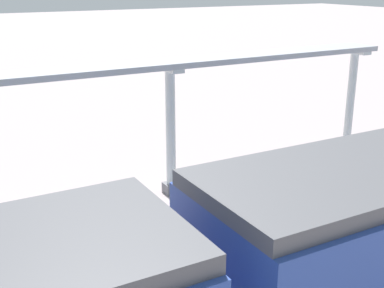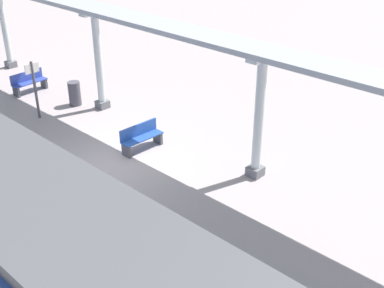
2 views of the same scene
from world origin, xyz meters
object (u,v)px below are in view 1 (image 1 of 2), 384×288
canopy_pillar_nearest (350,103)px  bench_mid_platform (55,224)px  passenger_waiting_near_edge (282,231)px  canopy_pillar_second (171,131)px

canopy_pillar_nearest → bench_mid_platform: canopy_pillar_nearest is taller
canopy_pillar_nearest → passenger_waiting_near_edge: canopy_pillar_nearest is taller
passenger_waiting_near_edge → canopy_pillar_second: bearing=1.6°
canopy_pillar_second → canopy_pillar_nearest: bearing=-90.0°
bench_mid_platform → passenger_waiting_near_edge: passenger_waiting_near_edge is taller
canopy_pillar_nearest → passenger_waiting_near_edge: 8.62m
canopy_pillar_second → passenger_waiting_near_edge: size_ratio=2.41×
canopy_pillar_nearest → bench_mid_platform: 11.05m
canopy_pillar_second → bench_mid_platform: 4.25m
canopy_pillar_nearest → canopy_pillar_second: same height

